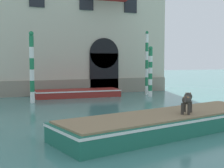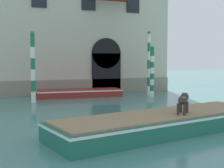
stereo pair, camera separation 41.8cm
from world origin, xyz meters
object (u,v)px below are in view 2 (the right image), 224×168
(dog_on_deck, at_px, (183,100))
(mooring_pole_2, at_px, (149,63))
(boat_foreground, at_px, (165,122))
(boat_moored_near_palazzo, at_px, (79,93))
(mooring_pole_0, at_px, (152,71))
(mooring_pole_1, at_px, (33,67))

(dog_on_deck, distance_m, mooring_pole_2, 11.69)
(boat_foreground, relative_size, boat_moored_near_palazzo, 1.51)
(mooring_pole_0, relative_size, mooring_pole_1, 0.82)
(mooring_pole_1, bearing_deg, mooring_pole_2, 9.48)
(boat_moored_near_palazzo, distance_m, mooring_pole_0, 5.15)
(boat_foreground, bearing_deg, mooring_pole_2, 53.33)
(boat_foreground, distance_m, boat_moored_near_palazzo, 11.03)
(boat_moored_near_palazzo, bearing_deg, mooring_pole_1, -146.67)
(boat_moored_near_palazzo, bearing_deg, boat_foreground, -85.05)
(boat_moored_near_palazzo, relative_size, mooring_pole_2, 1.27)
(boat_foreground, height_order, mooring_pole_0, mooring_pole_0)
(boat_foreground, relative_size, dog_on_deck, 10.26)
(dog_on_deck, bearing_deg, mooring_pole_1, 65.63)
(dog_on_deck, xyz_separation_m, mooring_pole_0, (3.86, 9.59, 0.61))
(boat_foreground, height_order, dog_on_deck, dog_on_deck)
(boat_moored_near_palazzo, height_order, mooring_pole_2, mooring_pole_2)
(dog_on_deck, xyz_separation_m, mooring_pole_1, (-4.02, 9.45, 0.97))
(dog_on_deck, height_order, mooring_pole_1, mooring_pole_1)
(dog_on_deck, distance_m, mooring_pole_1, 10.31)
(dog_on_deck, height_order, mooring_pole_0, mooring_pole_0)
(mooring_pole_2, bearing_deg, mooring_pole_0, -107.32)
(boat_foreground, relative_size, mooring_pole_0, 2.55)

